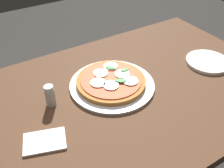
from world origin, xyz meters
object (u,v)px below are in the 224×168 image
Objects in this scene: plate_white at (208,62)px; pizza at (111,81)px; pepper_shaker at (50,96)px; napkin at (45,141)px; dining_table at (113,115)px; serving_tray at (112,85)px.

pizza is at bearing 168.97° from plate_white.
pepper_shaker is at bearing 171.26° from plate_white.
napkin is (-0.78, -0.05, -0.00)m from plate_white.
plate_white is at bearing -4.08° from dining_table.
serving_tray is (0.03, 0.05, 0.12)m from dining_table.
dining_table is 5.17× the size of pizza.
pepper_shaker is at bearing 175.61° from pizza.
pizza is at bearing 22.49° from napkin.
pizza is 3.22× the size of pepper_shaker.
serving_tray is at bearing -5.35° from pepper_shaker.
dining_table is at bearing 14.97° from napkin.
serving_tray is 1.23× the size of pizza.
serving_tray is 2.59× the size of napkin.
plate_white is at bearing -8.74° from pepper_shaker.
plate_white is at bearing 3.42° from napkin.
pepper_shaker is (-0.22, 0.07, 0.15)m from dining_table.
plate_white is at bearing -11.03° from pizza.
serving_tray is 3.96× the size of pepper_shaker.
pepper_shaker is at bearing 174.65° from serving_tray.
serving_tray is 0.25m from pepper_shaker.
serving_tray is at bearing 21.74° from napkin.
serving_tray is 0.35m from napkin.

